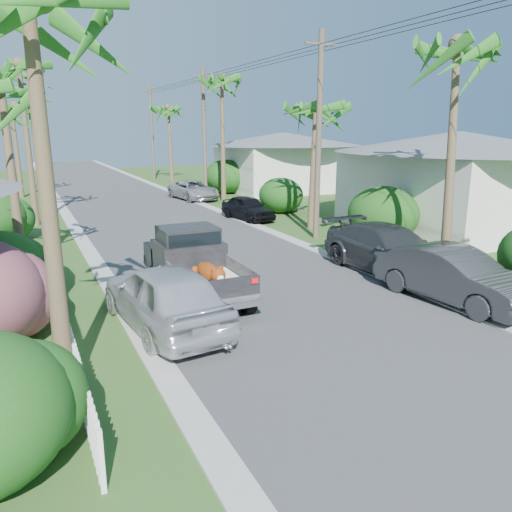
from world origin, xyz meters
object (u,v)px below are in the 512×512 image
parked_car_ln (165,296)px  palm_l_d (11,106)px  house_right_near (454,185)px  palm_r_d (169,108)px  utility_pole_d (152,132)px  pickup_truck (192,262)px  palm_r_a (462,46)px  palm_l_b (1,89)px  utility_pole_c (204,133)px  palm_r_b (315,107)px  parked_car_rm (389,250)px  palm_r_c (222,79)px  parked_car_rf (248,208)px  palm_l_c (19,65)px  house_right_far (283,164)px  parked_car_rn (453,276)px  parked_car_rd (193,190)px  utility_pole_b (319,136)px

parked_car_ln → palm_l_d: size_ratio=0.65×
house_right_near → palm_r_d: bearing=103.1°
palm_r_d → utility_pole_d: size_ratio=0.89×
pickup_truck → palm_r_a: (8.43, -1.73, 6.41)m
house_right_near → palm_l_b: bearing=180.0°
utility_pole_c → palm_r_b: bearing=-85.6°
utility_pole_d → palm_r_a: bearing=-88.9°
parked_car_rm → palm_r_c: size_ratio=0.60×
parked_car_rf → utility_pole_c: bearing=76.9°
palm_r_c → utility_pole_c: bearing=106.7°
house_right_near → pickup_truck: bearing=-164.2°
palm_l_c → house_right_far: bearing=22.8°
parked_car_rn → parked_car_rm: bearing=77.3°
parked_car_rm → palm_l_d: bearing=111.3°
parked_car_rn → parked_car_rm: parked_car_rm is taller
parked_car_rn → pickup_truck: bearing=142.4°
parked_car_rm → palm_l_d: (-11.33, 27.00, 5.63)m
palm_l_d → utility_pole_c: utility_pole_c is taller
palm_l_c → palm_l_d: bearing=92.4°
palm_l_b → house_right_far: palm_l_b is taller
palm_r_a → utility_pole_d: 37.11m
palm_r_a → parked_car_rd: bearing=94.6°
house_right_near → house_right_far: 18.00m
parked_car_rm → palm_r_b: size_ratio=0.78×
parked_car_rf → palm_r_b: 6.71m
palm_l_c → house_right_near: 22.21m
utility_pole_d → house_right_far: bearing=-60.4°
palm_r_d → palm_l_b: bearing=-115.4°
parked_car_rn → parked_car_rf: (0.21, 14.88, -0.14)m
parked_car_rf → palm_r_b: palm_r_b is taller
palm_l_c → house_right_far: palm_l_c is taller
utility_pole_b → utility_pole_d: (0.00, 30.00, 0.00)m
parked_car_ln → utility_pole_c: bearing=-118.4°
parked_car_rm → utility_pole_b: size_ratio=0.62×
house_right_near → utility_pole_d: (-7.40, 31.00, 2.38)m
utility_pole_c → palm_r_a: bearing=-88.2°
palm_r_b → utility_pole_d: utility_pole_d is taller
parked_car_rn → parked_car_rd: (0.07, 23.92, -0.12)m
palm_l_c → palm_r_a: size_ratio=1.06×
palm_r_b → palm_l_b: bearing=-167.4°
palm_r_d → house_right_near: size_ratio=0.89×
parked_car_rd → palm_r_b: (2.03, -12.69, 5.28)m
parked_car_ln → house_right_near: size_ratio=0.55×
pickup_truck → utility_pole_d: 36.28m
palm_l_d → palm_r_a: 30.80m
parked_car_rd → utility_pole_b: (1.03, -14.69, 3.93)m
parked_car_rn → parked_car_rm: 3.24m
pickup_truck → palm_r_a: bearing=-11.6°
palm_l_d → utility_pole_d: size_ratio=0.86×
parked_car_rn → palm_r_b: 12.53m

